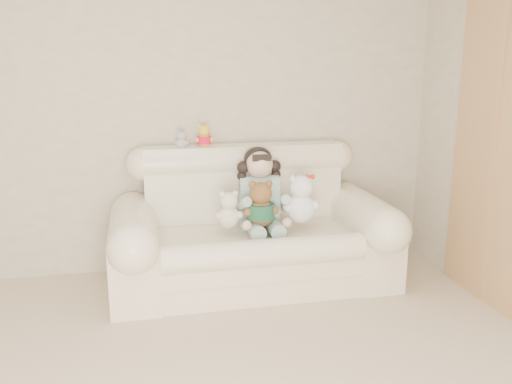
{
  "coord_description": "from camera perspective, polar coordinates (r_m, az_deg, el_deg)",
  "views": [
    {
      "loc": [
        -0.17,
        -1.83,
        1.68
      ],
      "look_at": [
        0.65,
        1.9,
        0.75
      ],
      "focal_mm": 38.23,
      "sensor_mm": 36.0,
      "label": 1
    }
  ],
  "objects": [
    {
      "name": "brown_teddy",
      "position": [
        3.92,
        0.47,
        -0.78
      ],
      "size": [
        0.31,
        0.29,
        0.4
      ],
      "primitive_type": null,
      "rotation": [
        0.0,
        0.0,
        -0.43
      ],
      "color": "brown",
      "rests_on": "sofa"
    },
    {
      "name": "grey_mini_plush",
      "position": [
        4.22,
        -7.79,
        5.59
      ],
      "size": [
        0.12,
        0.1,
        0.17
      ],
      "primitive_type": null,
      "rotation": [
        0.0,
        0.0,
        0.23
      ],
      "color": "silver",
      "rests_on": "sofa"
    },
    {
      "name": "door_panel",
      "position": [
        4.06,
        23.82,
        3.61
      ],
      "size": [
        0.06,
        0.9,
        2.1
      ],
      "primitive_type": "cube",
      "color": "#AF754B",
      "rests_on": "floor"
    },
    {
      "name": "yellow_mini_bear",
      "position": [
        4.27,
        -5.48,
        6.07
      ],
      "size": [
        0.17,
        0.15,
        0.22
      ],
      "primitive_type": null,
      "rotation": [
        0.0,
        0.0,
        -0.38
      ],
      "color": "yellow",
      "rests_on": "sofa"
    },
    {
      "name": "cream_teddy",
      "position": [
        3.9,
        -2.87,
        -1.47
      ],
      "size": [
        0.24,
        0.2,
        0.32
      ],
      "primitive_type": null,
      "rotation": [
        0.0,
        0.0,
        0.24
      ],
      "color": "beige",
      "rests_on": "sofa"
    },
    {
      "name": "sofa",
      "position": [
        4.08,
        -0.3,
        -2.88
      ],
      "size": [
        2.1,
        0.95,
        1.03
      ],
      "primitive_type": null,
      "color": "#FFF2CD",
      "rests_on": "floor"
    },
    {
      "name": "seated_child",
      "position": [
        4.11,
        0.35,
        0.46
      ],
      "size": [
        0.43,
        0.51,
        0.64
      ],
      "primitive_type": null,
      "rotation": [
        0.0,
        0.0,
        -0.12
      ],
      "color": "#387A66",
      "rests_on": "sofa"
    },
    {
      "name": "wall_back",
      "position": [
        4.35,
        -10.28,
        8.47
      ],
      "size": [
        4.5,
        0.0,
        4.5
      ],
      "primitive_type": "plane",
      "rotation": [
        1.57,
        0.0,
        0.0
      ],
      "color": "beige",
      "rests_on": "ground"
    },
    {
      "name": "white_cat",
      "position": [
        4.03,
        4.71,
        -0.18
      ],
      "size": [
        0.33,
        0.29,
        0.44
      ],
      "primitive_type": null,
      "rotation": [
        0.0,
        0.0,
        -0.3
      ],
      "color": "white",
      "rests_on": "sofa"
    }
  ]
}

